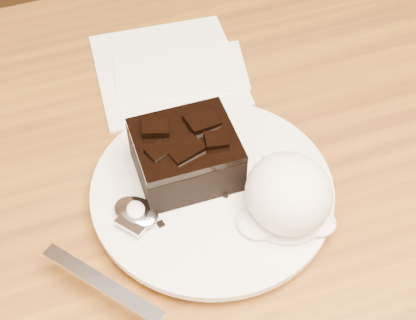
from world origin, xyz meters
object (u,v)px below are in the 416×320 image
object	(u,v)px
spoon	(136,213)
ice_cream_scoop	(289,193)
napkin	(168,69)
brownie	(186,158)
plate	(212,193)

from	to	relation	value
spoon	ice_cream_scoop	bearing A→B (deg)	-54.85
spoon	napkin	size ratio (longest dim) A/B	1.13
spoon	napkin	world-z (taller)	spoon
brownie	spoon	distance (m)	0.06
plate	ice_cream_scoop	size ratio (longest dim) A/B	2.81
brownie	spoon	world-z (taller)	brownie
brownie	ice_cream_scoop	xyz separation A→B (m)	(0.06, -0.06, 0.01)
plate	napkin	xyz separation A→B (m)	(0.01, 0.16, -0.01)
ice_cream_scoop	napkin	xyz separation A→B (m)	(-0.03, 0.21, -0.04)
brownie	spoon	bearing A→B (deg)	-150.25
brownie	spoon	xyz separation A→B (m)	(-0.05, -0.03, -0.01)
napkin	spoon	bearing A→B (deg)	-114.95
plate	spoon	bearing A→B (deg)	-174.09
plate	brownie	xyz separation A→B (m)	(-0.01, 0.02, 0.03)
spoon	napkin	distance (m)	0.19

